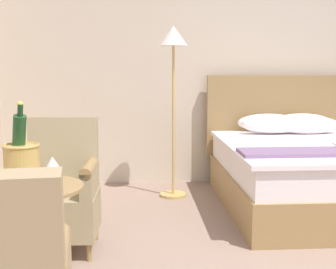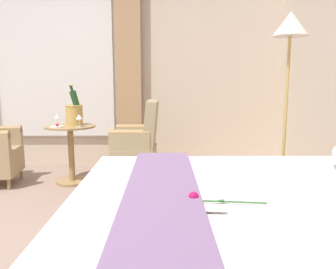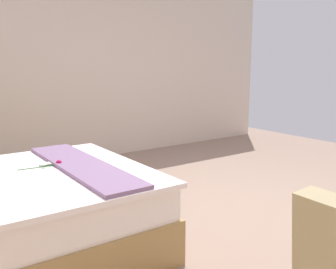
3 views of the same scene
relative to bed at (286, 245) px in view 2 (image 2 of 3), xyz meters
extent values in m
cube|color=beige|center=(-3.32, -2.21, 1.13)|extent=(0.12, 6.70, 3.01)
cube|color=white|center=(-3.24, -2.21, 1.17)|extent=(0.02, 1.77, 2.26)
cube|color=white|center=(-3.21, -2.21, 1.17)|extent=(0.02, 1.68, 2.22)
cube|color=tan|center=(-3.16, -1.14, 1.04)|extent=(0.10, 0.36, 2.83)
cube|color=white|center=(0.00, -0.09, 0.11)|extent=(1.60, 1.97, 0.26)
cube|color=white|center=(0.00, -0.15, 0.26)|extent=(1.68, 1.91, 0.04)
cube|color=slate|center=(0.00, -0.64, 0.30)|extent=(1.65, 0.37, 0.03)
cylinder|color=#2D6628|center=(0.15, -0.33, 0.29)|extent=(0.05, 0.33, 0.01)
sphere|color=#B20F4C|center=(0.13, -0.50, 0.31)|extent=(0.05, 0.05, 0.05)
ellipsoid|color=#33702D|center=(0.15, -0.38, 0.30)|extent=(0.04, 0.05, 0.01)
cube|color=white|center=(0.23, -0.42, 0.30)|extent=(0.09, 0.11, 0.00)
cylinder|color=tan|center=(-1.30, 0.44, -0.36)|extent=(0.28, 0.28, 0.03)
cylinder|color=tan|center=(-1.30, 0.44, 0.44)|extent=(0.03, 0.03, 1.57)
cone|color=silver|center=(-1.30, 0.44, 1.33)|extent=(0.30, 0.30, 0.20)
cylinder|color=#9B7A4A|center=(-2.30, -1.76, -0.36)|extent=(0.40, 0.40, 0.03)
cylinder|color=#9B7A4A|center=(-2.30, -1.76, -0.04)|extent=(0.07, 0.07, 0.68)
cylinder|color=#9B7A4A|center=(-2.30, -1.76, 0.31)|extent=(0.59, 0.59, 0.02)
cylinder|color=tan|center=(-2.36, -1.72, 0.44)|extent=(0.20, 0.20, 0.24)
torus|color=tan|center=(-2.36, -1.72, 0.56)|extent=(0.22, 0.22, 0.02)
cylinder|color=white|center=(-2.36, -1.72, 0.54)|extent=(0.18, 0.18, 0.03)
cylinder|color=#1E4723|center=(-2.38, -1.70, 0.60)|extent=(0.12, 0.13, 0.30)
cylinder|color=#193D1E|center=(-2.35, -1.74, 0.77)|extent=(0.04, 0.05, 0.08)
sphere|color=gold|center=(-2.35, -1.74, 0.80)|extent=(0.04, 0.04, 0.04)
cylinder|color=white|center=(-2.31, -1.91, 0.33)|extent=(0.06, 0.06, 0.01)
cylinder|color=white|center=(-2.31, -1.91, 0.37)|extent=(0.01, 0.01, 0.08)
cone|color=white|center=(-2.31, -1.91, 0.44)|extent=(0.07, 0.07, 0.06)
cylinder|color=white|center=(-2.21, -1.62, 0.33)|extent=(0.06, 0.06, 0.01)
cylinder|color=white|center=(-2.21, -1.62, 0.37)|extent=(0.01, 0.01, 0.08)
cone|color=white|center=(-2.21, -1.62, 0.44)|extent=(0.08, 0.08, 0.06)
cylinder|color=white|center=(-2.19, -1.88, 0.33)|extent=(0.16, 0.16, 0.01)
sphere|color=#9B073B|center=(-2.19, -1.88, 0.35)|extent=(0.03, 0.03, 0.03)
sphere|color=maroon|center=(-2.18, -1.86, 0.35)|extent=(0.03, 0.03, 0.03)
sphere|color=maroon|center=(-2.19, -1.88, 0.35)|extent=(0.02, 0.02, 0.02)
cylinder|color=#9B7A4A|center=(-2.52, -1.20, -0.31)|extent=(0.04, 0.04, 0.13)
cylinder|color=#9B7A4A|center=(-2.04, -1.21, -0.31)|extent=(0.04, 0.04, 0.13)
cylinder|color=#9B7A4A|center=(-2.50, -0.77, -0.31)|extent=(0.04, 0.04, 0.13)
cylinder|color=#9B7A4A|center=(-2.03, -0.79, -0.31)|extent=(0.04, 0.04, 0.13)
cube|color=tan|center=(-2.27, -0.99, -0.08)|extent=(0.58, 0.52, 0.31)
cube|color=tan|center=(-2.27, -0.79, 0.35)|extent=(0.54, 0.19, 0.56)
cube|color=tan|center=(-2.50, -1.01, 0.17)|extent=(0.11, 0.47, 0.20)
cylinder|color=#9B7A4A|center=(-2.50, -1.01, 0.27)|extent=(0.11, 0.47, 0.09)
cube|color=tan|center=(-2.04, -1.02, 0.17)|extent=(0.11, 0.47, 0.20)
cylinder|color=#9B7A4A|center=(-2.04, -1.02, 0.27)|extent=(0.11, 0.47, 0.09)
cylinder|color=#9B7A4A|center=(-2.03, -2.41, -0.31)|extent=(0.04, 0.04, 0.13)
cylinder|color=#9B7A4A|center=(-2.48, -2.46, -0.31)|extent=(0.04, 0.04, 0.13)
cube|color=tan|center=(-2.45, -2.64, 0.16)|extent=(0.14, 0.46, 0.20)
cylinder|color=#9B7A4A|center=(-2.45, -2.64, 0.26)|extent=(0.14, 0.46, 0.09)
camera|label=1|loc=(-1.69, -4.45, 1.02)|focal=50.00mm
camera|label=2|loc=(1.58, -0.63, 0.84)|focal=35.00mm
camera|label=3|loc=(-2.87, 0.51, 1.12)|focal=40.00mm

